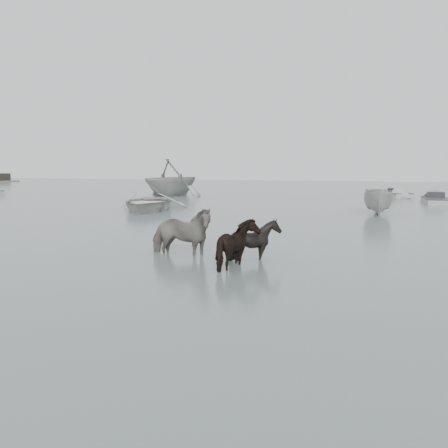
% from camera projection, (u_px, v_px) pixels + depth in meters
% --- Properties ---
extents(ground, '(140.00, 140.00, 0.00)m').
position_uv_depth(ground, '(159.00, 263.00, 13.32)').
color(ground, slate).
rests_on(ground, ground).
extents(pony_pinto, '(2.14, 1.11, 1.75)m').
position_uv_depth(pony_pinto, '(181.00, 225.00, 14.39)').
color(pony_pinto, black).
rests_on(pony_pinto, ground).
extents(pony_dark, '(1.54, 1.68, 1.41)m').
position_uv_depth(pony_dark, '(239.00, 240.00, 12.67)').
color(pony_dark, black).
rests_on(pony_dark, ground).
extents(pony_black, '(1.34, 1.22, 1.35)m').
position_uv_depth(pony_black, '(255.00, 235.00, 13.76)').
color(pony_black, black).
rests_on(pony_black, ground).
extents(rowboat_lead, '(4.93, 6.15, 1.13)m').
position_uv_depth(rowboat_lead, '(148.00, 200.00, 28.53)').
color(rowboat_lead, beige).
rests_on(rowboat_lead, ground).
extents(rowboat_trail, '(7.11, 7.60, 3.22)m').
position_uv_depth(rowboat_trail, '(172.00, 177.00, 41.86)').
color(rowboat_trail, '#9B9E9B').
rests_on(rowboat_trail, ground).
extents(boat_small, '(1.61, 4.02, 1.54)m').
position_uv_depth(boat_small, '(379.00, 200.00, 26.33)').
color(boat_small, '#A5A5A0').
rests_on(boat_small, ground).
extents(skiff_port, '(1.76, 5.48, 0.75)m').
position_uv_depth(skiff_port, '(437.00, 198.00, 33.55)').
color(skiff_port, gray).
rests_on(skiff_port, ground).
extents(skiff_mid, '(4.24, 5.35, 0.75)m').
position_uv_depth(skiff_mid, '(390.00, 192.00, 40.43)').
color(skiff_mid, '#969896').
rests_on(skiff_mid, ground).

